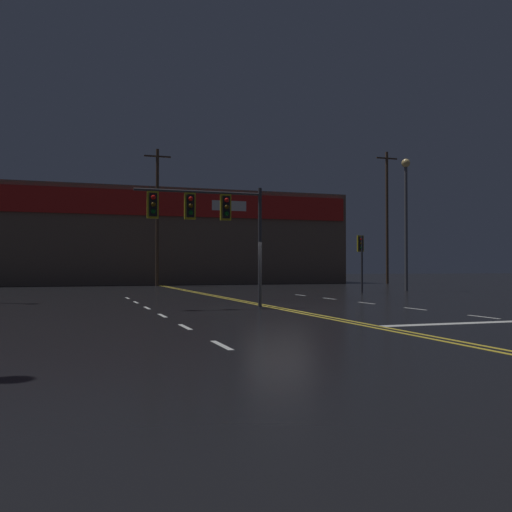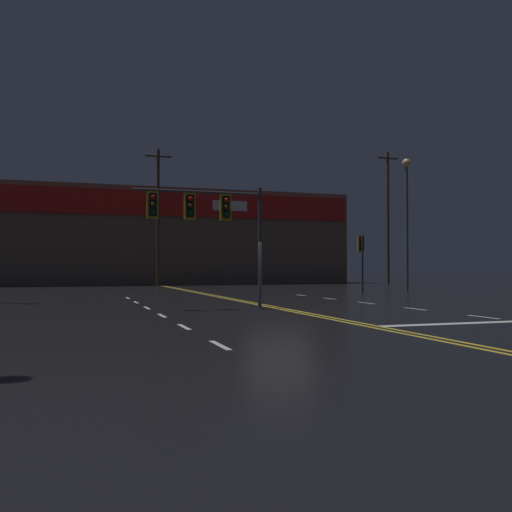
{
  "view_description": "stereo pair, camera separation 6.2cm",
  "coord_description": "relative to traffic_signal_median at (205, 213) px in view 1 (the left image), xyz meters",
  "views": [
    {
      "loc": [
        -7.54,
        -19.8,
        1.52
      ],
      "look_at": [
        0.0,
        2.79,
        2.0
      ],
      "focal_mm": 40.0,
      "sensor_mm": 36.0,
      "label": 1
    },
    {
      "loc": [
        -7.48,
        -19.81,
        1.52
      ],
      "look_at": [
        0.0,
        2.79,
        2.0
      ],
      "focal_mm": 40.0,
      "sensor_mm": 36.0,
      "label": 2
    }
  ],
  "objects": [
    {
      "name": "streetlight_near_left",
      "position": [
        16.1,
        11.35,
        2.02
      ],
      "size": [
        0.56,
        0.56,
        8.61
      ],
      "color": "#59595E",
      "rests_on": "ground"
    },
    {
      "name": "utility_pole_row",
      "position": [
        3.91,
        26.33,
        2.29
      ],
      "size": [
        45.3,
        0.26,
        12.45
      ],
      "color": "#4C3828",
      "rests_on": "ground"
    },
    {
      "name": "traffic_signal_corner_northeast",
      "position": [
        12.01,
        9.94,
        -1.01
      ],
      "size": [
        0.42,
        0.36,
        3.46
      ],
      "color": "#38383D",
      "rests_on": "ground"
    },
    {
      "name": "traffic_signal_median",
      "position": [
        0.0,
        0.0,
        0.0
      ],
      "size": [
        4.86,
        0.36,
        4.58
      ],
      "color": "#38383D",
      "rests_on": "ground"
    },
    {
      "name": "road_markings",
      "position": [
        3.46,
        -2.1,
        -3.55
      ],
      "size": [
        13.8,
        60.0,
        0.01
      ],
      "color": "gold",
      "rests_on": "ground"
    },
    {
      "name": "ground_plane",
      "position": [
        2.63,
        -0.88,
        -3.55
      ],
      "size": [
        200.0,
        200.0,
        0.0
      ],
      "primitive_type": "plane",
      "color": "black"
    },
    {
      "name": "building_backdrop",
      "position": [
        2.63,
        33.75,
        0.75
      ],
      "size": [
        36.3,
        10.23,
        8.57
      ],
      "color": "brown",
      "rests_on": "ground"
    }
  ]
}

